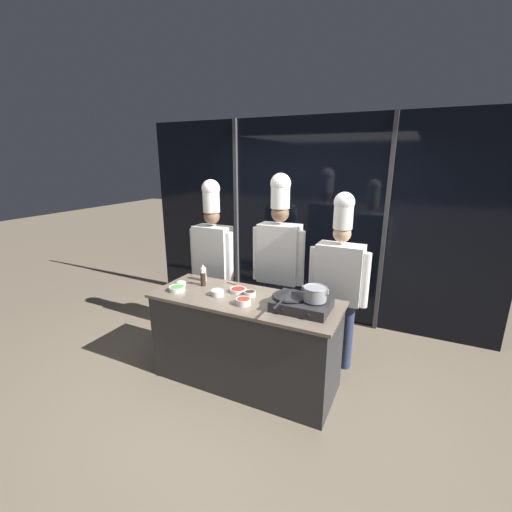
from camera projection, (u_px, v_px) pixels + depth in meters
The scene contains 18 objects.
ground_plane at pixel (245, 380), 3.49m from camera, with size 24.00×24.00×0.00m, color #7F705B.
window_wall_back at pixel (305, 221), 4.65m from camera, with size 4.89×0.09×2.70m.
demo_counter at pixel (245, 340), 3.37m from camera, with size 1.83×0.70×0.90m.
portable_stove at pixel (302, 304), 3.00m from camera, with size 0.49×0.39×0.10m.
frying_pan at pixel (290, 294), 3.02m from camera, with size 0.31×0.54×0.04m.
stock_pot at pixel (315, 293), 2.92m from camera, with size 0.23×0.20×0.12m.
squeeze_bottle_soy at pixel (203, 278), 3.54m from camera, with size 0.06×0.06×0.18m.
squeeze_bottle_clear at pixel (203, 273), 3.68m from camera, with size 0.06×0.06×0.18m.
prep_bowl_noodles at pixel (217, 292), 3.29m from camera, with size 0.13×0.13×0.06m.
prep_bowl_ginger at pixel (181, 283), 3.57m from camera, with size 0.09×0.09×0.03m.
prep_bowl_soy_glaze at pixel (250, 293), 3.28m from camera, with size 0.11×0.11×0.05m.
prep_bowl_chili_flakes at pixel (243, 301), 3.09m from camera, with size 0.14×0.14×0.06m.
prep_bowl_scallions at pixel (177, 288), 3.41m from camera, with size 0.16×0.16×0.05m.
prep_bowl_bell_pepper at pixel (238, 290), 3.38m from camera, with size 0.17×0.17×0.04m.
serving_spoon_slotted at pixel (237, 285), 3.56m from camera, with size 0.20×0.08×0.02m.
chef_head at pixel (213, 251), 4.10m from camera, with size 0.58×0.23×1.95m.
chef_sous at pixel (279, 253), 3.83m from camera, with size 0.61×0.25×2.03m.
chef_line at pixel (339, 274), 3.48m from camera, with size 0.61×0.24×1.87m.
Camera 1 is at (1.40, -2.66, 2.18)m, focal length 24.00 mm.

